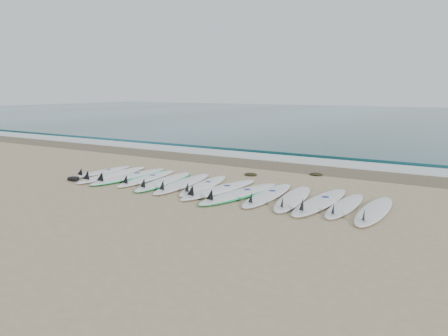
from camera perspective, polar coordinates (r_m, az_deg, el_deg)
The scene contains 22 objects.
ground at distance 11.13m, azimuth -1.60°, elevation -2.81°, with size 120.00×120.00×0.00m, color tan.
ocean at distance 42.07m, azimuth 23.59°, elevation 5.95°, with size 120.00×55.00×0.03m, color #194C55.
wet_sand_band at distance 14.67m, azimuth 7.21°, elevation 0.30°, with size 120.00×1.80×0.01m, color brown.
foam_band at distance 15.93m, azimuth 9.30°, elevation 1.08°, with size 120.00×1.40×0.04m, color silver.
wave_crest at distance 17.31m, azimuth 11.21°, elevation 1.84°, with size 120.00×1.00×0.10m, color #194C55.
surfboard_0 at distance 13.77m, azimuth -15.72°, elevation -0.46°, with size 0.50×2.33×0.30m.
surfboard_1 at distance 13.15m, azimuth -14.47°, elevation -0.83°, with size 0.83×2.92×0.37m.
surfboard_2 at distance 12.82m, azimuth -12.32°, elevation -1.06°, with size 0.77×2.95×0.37m.
surfboard_3 at distance 12.43m, azimuth -10.15°, elevation -1.33°, with size 0.84×2.69×0.34m.
surfboard_4 at distance 11.95m, azimuth -7.90°, elevation -1.74°, with size 1.10×2.87×0.36m.
surfboard_5 at distance 11.59m, azimuth -5.53°, elevation -2.02°, with size 0.98×2.90×0.36m.
surfboard_6 at distance 11.34m, azimuth -2.77°, elevation -2.28°, with size 1.00×2.72×0.34m.
surfboard_7 at distance 10.85m, azimuth -0.77°, elevation -2.81°, with size 0.93×2.92×0.37m.
surfboard_8 at distance 10.47m, azimuth 1.98°, elevation -3.34°, with size 1.12×2.98×0.37m.
surfboard_9 at distance 10.34m, azimuth 5.63°, elevation -3.53°, with size 0.76×2.77×0.35m.
surfboard_10 at distance 10.09m, azimuth 8.92°, elevation -3.96°, with size 0.98×2.74×0.34m.
surfboard_11 at distance 9.90m, azimuth 12.37°, elevation -4.33°, with size 0.67×2.92×0.37m.
surfboard_12 at distance 9.73m, azimuth 15.43°, elevation -4.78°, with size 0.54×2.41×0.31m.
surfboard_13 at distance 9.49m, azimuth 18.96°, elevation -5.31°, with size 0.59×2.61×0.33m.
seaweed_near at distance 12.93m, azimuth 3.52°, elevation -0.82°, with size 0.40×0.31×0.08m, color black.
seaweed_far at distance 13.21m, azimuth 11.95°, elevation -0.79°, with size 0.39×0.30×0.08m, color black.
leash_coil at distance 12.92m, azimuth -19.03°, elevation -1.33°, with size 0.46×0.36×0.11m.
Camera 1 is at (5.96, -9.07, 2.50)m, focal length 35.00 mm.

